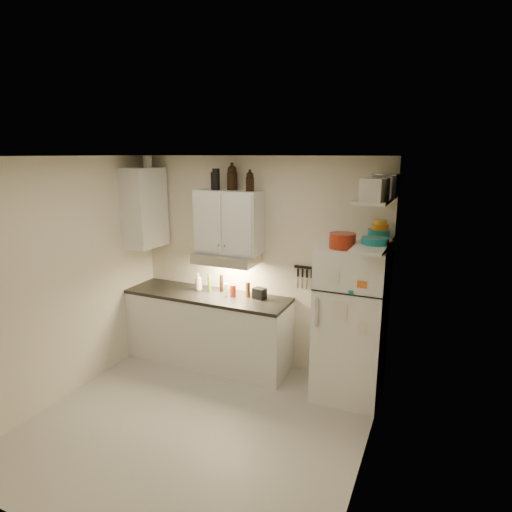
% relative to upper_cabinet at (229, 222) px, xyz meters
% --- Properties ---
extents(floor, '(3.20, 3.00, 0.02)m').
position_rel_upper_cabinet_xyz_m(floor, '(0.30, -1.33, -1.84)').
color(floor, '#B5B0A7').
rests_on(floor, ground).
extents(ceiling, '(3.20, 3.00, 0.02)m').
position_rel_upper_cabinet_xyz_m(ceiling, '(0.30, -1.33, 0.78)').
color(ceiling, silver).
rests_on(ceiling, ground).
extents(back_wall, '(3.20, 0.02, 2.60)m').
position_rel_upper_cabinet_xyz_m(back_wall, '(0.30, 0.18, -0.53)').
color(back_wall, beige).
rests_on(back_wall, ground).
extents(left_wall, '(0.02, 3.00, 2.60)m').
position_rel_upper_cabinet_xyz_m(left_wall, '(-1.31, -1.33, -0.53)').
color(left_wall, beige).
rests_on(left_wall, ground).
extents(right_wall, '(0.02, 3.00, 2.60)m').
position_rel_upper_cabinet_xyz_m(right_wall, '(1.91, -1.33, -0.53)').
color(right_wall, beige).
rests_on(right_wall, ground).
extents(base_cabinet, '(2.10, 0.60, 0.88)m').
position_rel_upper_cabinet_xyz_m(base_cabinet, '(-0.25, -0.14, -1.39)').
color(base_cabinet, silver).
rests_on(base_cabinet, floor).
extents(countertop, '(2.10, 0.62, 0.04)m').
position_rel_upper_cabinet_xyz_m(countertop, '(-0.25, -0.14, -0.93)').
color(countertop, black).
rests_on(countertop, base_cabinet).
extents(upper_cabinet, '(0.80, 0.33, 0.75)m').
position_rel_upper_cabinet_xyz_m(upper_cabinet, '(0.00, 0.00, 0.00)').
color(upper_cabinet, silver).
rests_on(upper_cabinet, back_wall).
extents(side_cabinet, '(0.33, 0.55, 1.00)m').
position_rel_upper_cabinet_xyz_m(side_cabinet, '(-1.14, -0.14, 0.12)').
color(side_cabinet, silver).
rests_on(side_cabinet, left_wall).
extents(range_hood, '(0.76, 0.46, 0.12)m').
position_rel_upper_cabinet_xyz_m(range_hood, '(0.00, -0.06, -0.44)').
color(range_hood, silver).
rests_on(range_hood, back_wall).
extents(fridge, '(0.70, 0.68, 1.70)m').
position_rel_upper_cabinet_xyz_m(fridge, '(1.55, -0.18, -0.98)').
color(fridge, white).
rests_on(fridge, floor).
extents(shelf_hi, '(0.30, 0.95, 0.03)m').
position_rel_upper_cabinet_xyz_m(shelf_hi, '(1.75, -0.31, 0.38)').
color(shelf_hi, silver).
rests_on(shelf_hi, right_wall).
extents(shelf_lo, '(0.30, 0.95, 0.03)m').
position_rel_upper_cabinet_xyz_m(shelf_lo, '(1.75, -0.31, -0.07)').
color(shelf_lo, silver).
rests_on(shelf_lo, right_wall).
extents(knife_strip, '(0.42, 0.02, 0.03)m').
position_rel_upper_cabinet_xyz_m(knife_strip, '(1.00, 0.15, -0.51)').
color(knife_strip, black).
rests_on(knife_strip, back_wall).
extents(dutch_oven, '(0.35, 0.35, 0.15)m').
position_rel_upper_cabinet_xyz_m(dutch_oven, '(1.45, -0.35, -0.05)').
color(dutch_oven, maroon).
rests_on(dutch_oven, fridge).
extents(book_stack, '(0.27, 0.31, 0.09)m').
position_rel_upper_cabinet_xyz_m(book_stack, '(1.80, -0.30, -0.08)').
color(book_stack, orange).
rests_on(book_stack, fridge).
extents(spice_jar, '(0.06, 0.06, 0.10)m').
position_rel_upper_cabinet_xyz_m(spice_jar, '(1.66, -0.31, -0.08)').
color(spice_jar, silver).
rests_on(spice_jar, fridge).
extents(stock_pot, '(0.38, 0.38, 0.21)m').
position_rel_upper_cabinet_xyz_m(stock_pot, '(1.79, 0.00, 0.50)').
color(stock_pot, silver).
rests_on(stock_pot, shelf_hi).
extents(tin_a, '(0.24, 0.23, 0.21)m').
position_rel_upper_cabinet_xyz_m(tin_a, '(1.81, -0.34, 0.49)').
color(tin_a, '#AAAAAD').
rests_on(tin_a, shelf_hi).
extents(tin_b, '(0.24, 0.24, 0.20)m').
position_rel_upper_cabinet_xyz_m(tin_b, '(1.78, -0.67, 0.49)').
color(tin_b, '#AAAAAD').
rests_on(tin_b, shelf_hi).
extents(bowl_teal, '(0.22, 0.22, 0.09)m').
position_rel_upper_cabinet_xyz_m(bowl_teal, '(1.76, -0.04, -0.01)').
color(bowl_teal, '#177B7E').
rests_on(bowl_teal, shelf_lo).
extents(bowl_orange, '(0.18, 0.18, 0.05)m').
position_rel_upper_cabinet_xyz_m(bowl_orange, '(1.77, -0.04, 0.07)').
color(bowl_orange, '#C36912').
rests_on(bowl_orange, bowl_teal).
extents(bowl_yellow, '(0.14, 0.14, 0.04)m').
position_rel_upper_cabinet_xyz_m(bowl_yellow, '(1.77, -0.04, 0.11)').
color(bowl_yellow, gold).
rests_on(bowl_yellow, bowl_orange).
extents(plates, '(0.29, 0.29, 0.06)m').
position_rel_upper_cabinet_xyz_m(plates, '(1.78, -0.38, -0.02)').
color(plates, '#177B7E').
rests_on(plates, shelf_lo).
extents(growler_a, '(0.16, 0.16, 0.30)m').
position_rel_upper_cabinet_xyz_m(growler_a, '(0.03, 0.04, 0.52)').
color(growler_a, black).
rests_on(growler_a, upper_cabinet).
extents(growler_b, '(0.12, 0.12, 0.23)m').
position_rel_upper_cabinet_xyz_m(growler_b, '(0.29, -0.02, 0.49)').
color(growler_b, black).
rests_on(growler_b, upper_cabinet).
extents(thermos_a, '(0.10, 0.10, 0.25)m').
position_rel_upper_cabinet_xyz_m(thermos_a, '(-0.14, -0.04, 0.50)').
color(thermos_a, black).
rests_on(thermos_a, upper_cabinet).
extents(thermos_b, '(0.08, 0.08, 0.21)m').
position_rel_upper_cabinet_xyz_m(thermos_b, '(-0.18, -0.02, 0.48)').
color(thermos_b, black).
rests_on(thermos_b, upper_cabinet).
extents(side_jar, '(0.12, 0.12, 0.15)m').
position_rel_upper_cabinet_xyz_m(side_jar, '(-1.10, -0.07, 0.70)').
color(side_jar, silver).
rests_on(side_jar, side_cabinet).
extents(soap_bottle, '(0.11, 0.11, 0.25)m').
position_rel_upper_cabinet_xyz_m(soap_bottle, '(-0.42, -0.05, -0.78)').
color(soap_bottle, silver).
rests_on(soap_bottle, countertop).
extents(pepper_mill, '(0.06, 0.06, 0.19)m').
position_rel_upper_cabinet_xyz_m(pepper_mill, '(0.26, -0.03, -0.81)').
color(pepper_mill, brown).
rests_on(pepper_mill, countertop).
extents(oil_bottle, '(0.05, 0.05, 0.23)m').
position_rel_upper_cabinet_xyz_m(oil_bottle, '(-0.27, -0.04, -0.79)').
color(oil_bottle, '#576C1B').
rests_on(oil_bottle, countertop).
extents(vinegar_bottle, '(0.05, 0.05, 0.22)m').
position_rel_upper_cabinet_xyz_m(vinegar_bottle, '(-0.13, 0.02, -0.79)').
color(vinegar_bottle, black).
rests_on(vinegar_bottle, countertop).
extents(clear_bottle, '(0.07, 0.07, 0.16)m').
position_rel_upper_cabinet_xyz_m(clear_bottle, '(0.00, -0.10, -0.83)').
color(clear_bottle, silver).
rests_on(clear_bottle, countertop).
extents(red_jar, '(0.09, 0.09, 0.15)m').
position_rel_upper_cabinet_xyz_m(red_jar, '(0.09, -0.09, -0.83)').
color(red_jar, maroon).
rests_on(red_jar, countertop).
extents(caddy, '(0.17, 0.14, 0.13)m').
position_rel_upper_cabinet_xyz_m(caddy, '(0.41, -0.03, -0.84)').
color(caddy, black).
rests_on(caddy, countertop).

